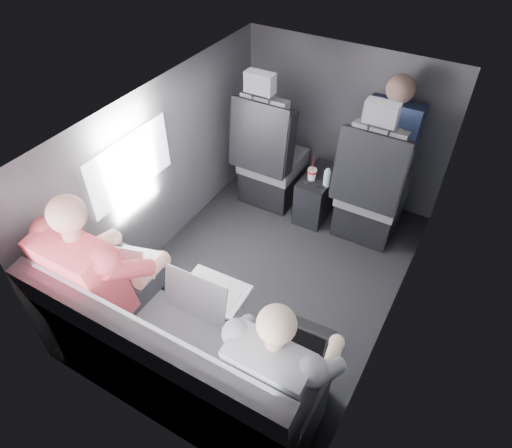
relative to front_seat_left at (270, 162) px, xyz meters
The scene contains 20 objects.
floor 1.03m from the front_seat_left, 61.81° to the right, with size 2.60×2.60×0.00m, color black.
ceiling 1.34m from the front_seat_left, 61.81° to the right, with size 2.60×2.60×0.00m, color #B2B2AD.
panel_left 0.99m from the front_seat_left, 118.19° to the right, with size 0.02×2.60×1.35m, color #56565B.
panel_right 1.61m from the front_seat_left, 31.88° to the right, with size 0.02×2.60×1.35m, color #56565B.
panel_front 0.70m from the front_seat_left, 45.65° to the left, with size 1.80×0.02×1.35m, color #56565B.
panel_back 2.20m from the front_seat_left, 78.12° to the right, with size 1.80×0.02×1.35m, color #56565B.
side_window 1.32m from the front_seat_left, 110.67° to the right, with size 0.02×0.75×0.42m, color white.
seatbelt 1.00m from the front_seat_left, 10.68° to the right, with size 0.05×0.01×0.65m, color black.
front_seat_left is the anchor object (origin of this frame).
front_seat_right 0.90m from the front_seat_left, ahead, with size 0.52×0.58×1.26m.
center_console 0.49m from the front_seat_left, ahead, with size 0.24×0.48×0.41m.
rear_bench 1.96m from the front_seat_left, 76.69° to the right, with size 1.60×0.57×0.92m.
soda_cup 0.42m from the front_seat_left, ahead, with size 0.08×0.08×0.23m.
water_bottle 0.56m from the front_seat_left, ahead, with size 0.06×0.06×0.16m.
laptop_white 1.65m from the front_seat_left, 91.82° to the right, with size 0.34×0.35×0.22m.
laptop_silver 1.70m from the front_seat_left, 73.54° to the right, with size 0.39×0.35×0.27m.
laptop_black 1.95m from the front_seat_left, 56.82° to the right, with size 0.30×0.27×0.21m.
passenger_rear_left 1.83m from the front_seat_left, 92.64° to the right, with size 0.55×0.66×1.29m.
passenger_rear_right 2.10m from the front_seat_left, 59.73° to the right, with size 0.48×0.60×1.18m.
passenger_front_right 1.00m from the front_seat_left, 16.02° to the left, with size 0.41×0.41×0.85m.
Camera 1 is at (1.07, -2.05, 2.61)m, focal length 32.00 mm.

